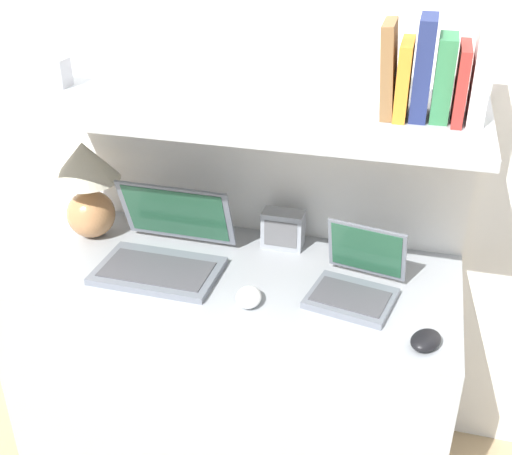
% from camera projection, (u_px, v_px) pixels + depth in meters
% --- Properties ---
extents(wall_back, '(6.00, 0.05, 2.40)m').
position_uv_depth(wall_back, '(263.00, 97.00, 1.99)').
color(wall_back, white).
rests_on(wall_back, ground_plane).
extents(desk, '(1.32, 0.58, 0.76)m').
position_uv_depth(desk, '(234.00, 373.00, 2.08)').
color(desk, '#999EA3').
rests_on(desk, ground_plane).
extents(back_riser, '(1.32, 0.04, 1.24)m').
position_uv_depth(back_riser, '(259.00, 263.00, 2.23)').
color(back_riser, white).
rests_on(back_riser, ground_plane).
extents(shelf, '(1.32, 0.52, 0.03)m').
position_uv_depth(shelf, '(236.00, 106.00, 1.73)').
color(shelf, '#999EA3').
rests_on(shelf, back_riser).
extents(table_lamp, '(0.22, 0.22, 0.32)m').
position_uv_depth(table_lamp, '(87.00, 182.00, 2.02)').
color(table_lamp, '#B27A4C').
rests_on(table_lamp, desk).
extents(laptop_large, '(0.36, 0.32, 0.23)m').
position_uv_depth(laptop_large, '(164.00, 251.00, 1.92)').
color(laptop_large, slate).
rests_on(laptop_large, desk).
extents(laptop_small, '(0.27, 0.27, 0.19)m').
position_uv_depth(laptop_small, '(356.00, 282.00, 1.79)').
color(laptop_small, slate).
rests_on(laptop_small, desk).
extents(computer_mouse, '(0.09, 0.11, 0.04)m').
position_uv_depth(computer_mouse, '(249.00, 297.00, 1.76)').
color(computer_mouse, white).
rests_on(computer_mouse, desk).
extents(second_mouse, '(0.10, 0.12, 0.04)m').
position_uv_depth(second_mouse, '(426.00, 340.00, 1.60)').
color(second_mouse, black).
rests_on(second_mouse, desk).
extents(router_box, '(0.13, 0.07, 0.12)m').
position_uv_depth(router_box, '(283.00, 229.00, 2.02)').
color(router_box, gray).
rests_on(router_box, desk).
extents(book_white, '(0.04, 0.12, 0.24)m').
position_uv_depth(book_white, '(482.00, 73.00, 1.52)').
color(book_white, silver).
rests_on(book_white, shelf).
extents(book_red, '(0.03, 0.17, 0.18)m').
position_uv_depth(book_red, '(461.00, 83.00, 1.54)').
color(book_red, '#A82823').
rests_on(book_red, shelf).
extents(book_green, '(0.04, 0.13, 0.20)m').
position_uv_depth(book_green, '(444.00, 78.00, 1.55)').
color(book_green, '#2D7042').
rests_on(book_green, shelf).
extents(book_navy, '(0.04, 0.14, 0.24)m').
position_uv_depth(book_navy, '(424.00, 68.00, 1.55)').
color(book_navy, navy).
rests_on(book_navy, shelf).
extents(book_orange, '(0.03, 0.16, 0.18)m').
position_uv_depth(book_orange, '(404.00, 79.00, 1.58)').
color(book_orange, orange).
rests_on(book_orange, shelf).
extents(book_brown, '(0.05, 0.15, 0.23)m').
position_uv_depth(book_brown, '(389.00, 69.00, 1.57)').
color(book_brown, brown).
rests_on(book_brown, shelf).
extents(shelf_gadget, '(0.08, 0.06, 0.08)m').
position_uv_depth(shelf_gadget, '(55.00, 72.00, 1.82)').
color(shelf_gadget, '#99999E').
rests_on(shelf_gadget, shelf).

